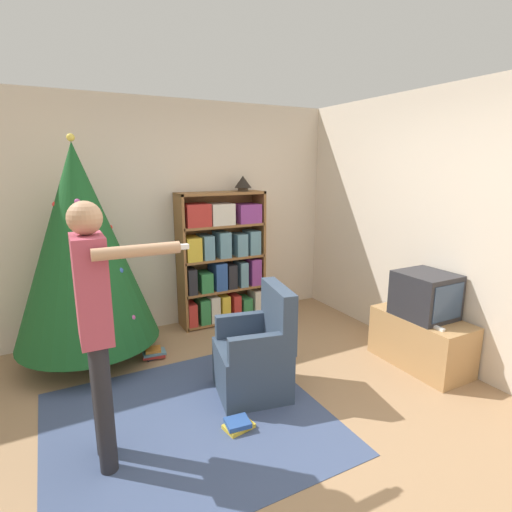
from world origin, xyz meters
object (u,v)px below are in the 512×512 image
(standing_person, at_px, (96,316))
(table_lamp, at_px, (243,182))
(christmas_tree, at_px, (81,246))
(bookshelf, at_px, (221,260))
(armchair, at_px, (256,357))
(television, at_px, (425,295))

(standing_person, distance_m, table_lamp, 2.75)
(christmas_tree, bearing_deg, standing_person, -92.23)
(table_lamp, bearing_deg, bookshelf, -177.68)
(christmas_tree, bearing_deg, table_lamp, 10.11)
(bookshelf, height_order, table_lamp, table_lamp)
(bookshelf, xyz_separation_m, armchair, (-0.36, -1.59, -0.45))
(standing_person, height_order, table_lamp, table_lamp)
(armchair, bearing_deg, standing_person, -66.51)
(christmas_tree, bearing_deg, television, -29.79)
(christmas_tree, bearing_deg, bookshelf, 11.61)
(television, bearing_deg, standing_person, 179.08)
(christmas_tree, bearing_deg, armchair, -47.41)
(standing_person, xyz_separation_m, table_lamp, (1.90, 1.87, 0.67))
(television, xyz_separation_m, standing_person, (-2.84, 0.05, 0.30))
(armchair, bearing_deg, bookshelf, 178.18)
(television, distance_m, armchair, 1.68)
(christmas_tree, height_order, table_lamp, christmas_tree)
(television, bearing_deg, christmas_tree, 150.21)
(bookshelf, distance_m, armchair, 1.69)
(bookshelf, xyz_separation_m, television, (1.25, -1.91, -0.07))
(television, bearing_deg, bookshelf, 123.15)
(television, relative_size, christmas_tree, 0.23)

